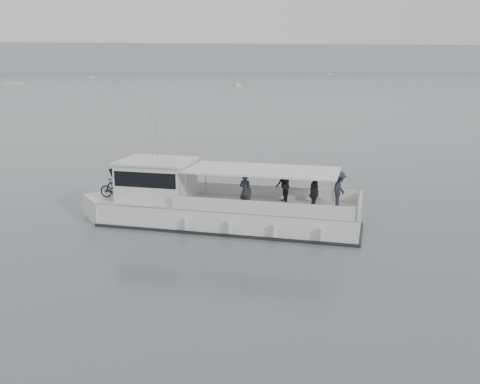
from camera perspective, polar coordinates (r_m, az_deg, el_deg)
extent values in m
plane|color=#515B60|center=(28.17, -9.62, -1.73)|extent=(1400.00, 1400.00, 0.00)
cube|color=#939EA8|center=(587.25, -8.54, 13.90)|extent=(1400.00, 90.00, 28.00)
cube|color=white|center=(24.66, -1.15, -2.65)|extent=(12.12, 7.45, 1.28)
cube|color=white|center=(26.80, -13.42, -1.71)|extent=(2.96, 2.96, 1.28)
cube|color=beige|center=(24.49, -1.16, -1.22)|extent=(12.12, 7.45, 0.06)
cube|color=black|center=(24.77, -1.15, -3.53)|extent=(12.34, 7.63, 0.18)
cube|color=white|center=(25.46, 3.60, 0.01)|extent=(7.31, 3.12, 0.59)
cube|color=white|center=(22.58, 2.14, -1.71)|extent=(7.31, 3.12, 0.59)
cube|color=white|center=(23.58, 12.69, -1.38)|extent=(1.30, 2.95, 0.59)
cube|color=white|center=(25.44, -8.88, 1.23)|extent=(3.93, 3.66, 1.77)
cube|color=black|center=(26.05, -11.98, 1.71)|extent=(1.46, 2.48, 1.14)
cube|color=black|center=(25.38, -8.91, 1.88)|extent=(3.76, 3.63, 0.69)
cube|color=white|center=(25.27, -8.96, 3.30)|extent=(4.19, 3.92, 0.10)
cube|color=white|center=(23.77, 2.49, 2.34)|extent=(7.31, 5.30, 0.08)
cylinder|color=silver|center=(23.49, -5.77, 0.13)|extent=(0.08, 0.08, 1.62)
cylinder|color=silver|center=(26.04, -3.70, 1.47)|extent=(0.08, 0.08, 1.62)
cylinder|color=silver|center=(22.17, 9.71, -0.80)|extent=(0.08, 0.08, 1.62)
cylinder|color=silver|center=(24.85, 10.26, 0.71)|extent=(0.08, 0.08, 1.62)
cylinder|color=silver|center=(26.12, -9.49, 6.45)|extent=(0.04, 0.04, 2.56)
cylinder|color=silver|center=(24.32, -8.83, 5.50)|extent=(0.04, 0.04, 2.17)
cylinder|color=silver|center=(23.50, -5.76, -3.41)|extent=(0.31, 0.31, 0.49)
cylinder|color=silver|center=(22.92, -1.12, -3.78)|extent=(0.31, 0.31, 0.49)
cylinder|color=silver|center=(22.50, 3.73, -4.14)|extent=(0.31, 0.31, 0.49)
cylinder|color=silver|center=(22.24, 8.73, -4.48)|extent=(0.31, 0.31, 0.49)
imported|color=black|center=(26.71, -12.40, 0.68)|extent=(1.78, 1.19, 0.89)
imported|color=black|center=(26.02, -13.18, 0.36)|extent=(1.61, 1.00, 0.94)
imported|color=#23252F|center=(23.22, 0.59, 0.07)|extent=(0.71, 0.70, 1.65)
imported|color=#23252F|center=(24.45, 4.61, 0.71)|extent=(0.64, 0.82, 1.65)
imported|color=#23252F|center=(23.00, 7.93, -0.19)|extent=(0.89, 1.02, 1.65)
imported|color=#23252F|center=(23.87, 10.55, 0.22)|extent=(1.11, 1.23, 1.65)
cube|color=white|center=(193.21, -0.29, 11.32)|extent=(2.31, 5.80, 0.75)
cube|color=white|center=(193.20, -0.29, 11.42)|extent=(1.76, 2.12, 0.45)
cylinder|color=silver|center=(193.12, -0.29, 12.33)|extent=(0.08, 0.08, 6.23)
cube|color=white|center=(340.62, -15.46, 11.75)|extent=(4.08, 6.80, 0.75)
cube|color=white|center=(340.61, -15.47, 11.80)|extent=(2.46, 2.74, 0.45)
cylinder|color=silver|center=(340.56, -15.50, 12.39)|extent=(0.08, 0.08, 7.13)
cube|color=white|center=(436.93, 9.42, 12.30)|extent=(2.33, 6.08, 0.75)
cube|color=white|center=(436.92, 9.42, 12.34)|extent=(1.81, 2.20, 0.45)
cube|color=white|center=(226.77, -23.08, 10.58)|extent=(8.10, 6.09, 0.75)
cube|color=white|center=(226.76, -23.09, 10.66)|extent=(3.49, 3.28, 0.45)
cylinder|color=silver|center=(226.68, -23.19, 11.75)|extent=(0.08, 0.08, 8.67)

